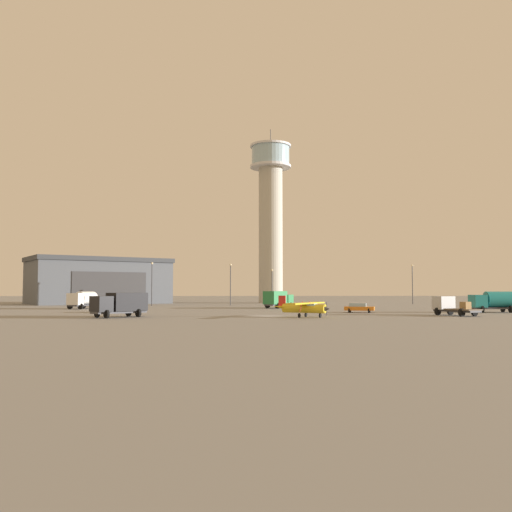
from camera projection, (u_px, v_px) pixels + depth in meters
ground_plane at (268, 316)px, 68.54m from camera, size 400.00×400.00×0.00m
control_tower at (271, 211)px, 134.00m from camera, size 10.09×10.09×42.99m
hangar at (99, 281)px, 127.05m from camera, size 35.08×30.13×10.57m
airplane_yellow at (303, 307)px, 65.60m from camera, size 6.59×8.11×2.59m
truck_flatbed_silver at (451, 306)px, 70.26m from camera, size 4.86×6.51×2.45m
truck_box_black at (120, 303)px, 65.68m from camera, size 6.50×6.23×2.94m
truck_fuel_tanker_teal at (494, 301)px, 79.19m from camera, size 6.54×3.31×3.04m
truck_fuel_tanker_white at (83, 299)px, 93.37m from camera, size 4.33×6.10×2.98m
truck_box_green at (278, 299)px, 96.78m from camera, size 5.80×6.35×3.02m
car_blue at (122, 307)px, 78.56m from camera, size 3.54×4.83×1.37m
car_orange at (359, 307)px, 78.48m from camera, size 4.58×3.20×1.37m
light_post_west at (152, 280)px, 110.44m from camera, size 0.44×0.44×8.82m
light_post_east at (412, 281)px, 124.20m from camera, size 0.44×0.44×9.00m
light_post_north at (230, 280)px, 114.53m from camera, size 0.44×0.44×8.75m
light_post_centre at (272, 283)px, 111.97m from camera, size 0.44×0.44×7.49m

